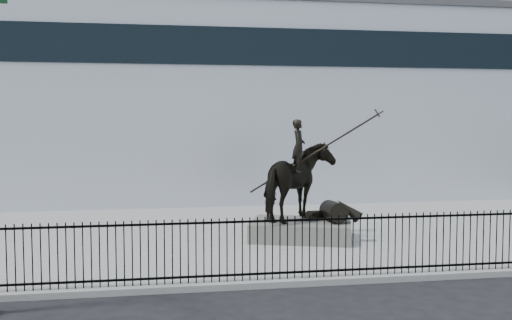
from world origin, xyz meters
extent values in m
plane|color=black|center=(0.00, 0.00, 0.00)|extent=(120.00, 120.00, 0.00)
cube|color=gray|center=(0.00, 7.00, 0.07)|extent=(30.00, 12.00, 0.15)
cube|color=silver|center=(0.00, 20.00, 4.50)|extent=(44.00, 14.00, 9.00)
cube|color=black|center=(0.00, 1.25, 0.30)|extent=(22.00, 0.05, 0.05)
cube|color=black|center=(0.00, 1.25, 1.55)|extent=(22.00, 0.05, 0.05)
cube|color=black|center=(0.00, 1.25, 0.90)|extent=(22.00, 0.03, 1.50)
cube|color=#5F5C57|center=(0.91, 5.74, 0.44)|extent=(3.61, 3.00, 0.58)
imported|color=black|center=(0.91, 5.74, 1.96)|extent=(2.76, 2.99, 2.46)
imported|color=black|center=(0.82, 5.77, 3.09)|extent=(0.57, 0.70, 1.67)
cylinder|color=black|center=(1.23, 5.63, 2.83)|extent=(3.77, 1.32, 2.51)
camera|label=1|loc=(-3.68, -12.39, 3.96)|focal=42.00mm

